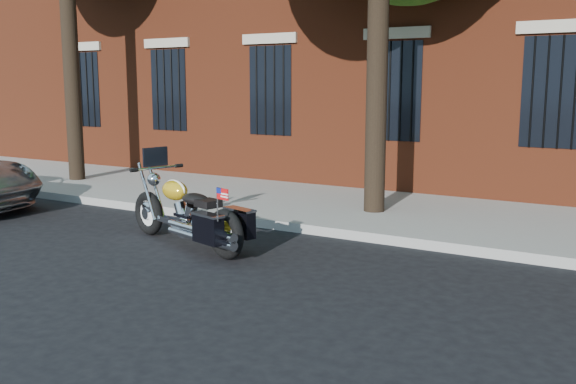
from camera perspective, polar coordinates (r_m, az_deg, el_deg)
The scene contains 4 objects.
ground at distance 9.11m, azimuth -2.53°, elevation -5.35°, with size 120.00×120.00×0.00m, color black.
curb at distance 10.24m, azimuth 1.70°, elevation -3.24°, with size 40.00×0.16×0.15m, color gray.
sidewalk at distance 11.88m, azimuth 6.10°, elevation -1.50°, with size 40.00×3.60×0.15m, color gray.
motorcycle at distance 9.31m, azimuth -8.76°, elevation -2.14°, with size 2.60×1.29×1.40m.
Camera 1 is at (4.83, -7.36, 2.34)m, focal length 40.00 mm.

